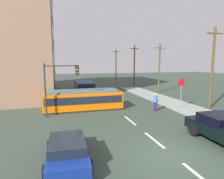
% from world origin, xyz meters
% --- Properties ---
extents(ground_plane, '(120.00, 120.00, 0.00)m').
position_xyz_m(ground_plane, '(0.00, 10.00, 0.00)').
color(ground_plane, '#354438').
extents(sidewalk_curb_right, '(3.20, 36.00, 0.14)m').
position_xyz_m(sidewalk_curb_right, '(6.80, 6.00, 0.07)').
color(sidewalk_curb_right, gray).
rests_on(sidewalk_curb_right, ground).
extents(lane_stripe_0, '(0.16, 2.40, 0.01)m').
position_xyz_m(lane_stripe_0, '(0.00, -2.00, 0.01)').
color(lane_stripe_0, silver).
rests_on(lane_stripe_0, ground).
extents(lane_stripe_1, '(0.16, 2.40, 0.01)m').
position_xyz_m(lane_stripe_1, '(0.00, 2.00, 0.01)').
color(lane_stripe_1, silver).
rests_on(lane_stripe_1, ground).
extents(lane_stripe_2, '(0.16, 2.40, 0.01)m').
position_xyz_m(lane_stripe_2, '(0.00, 6.00, 0.01)').
color(lane_stripe_2, silver).
rests_on(lane_stripe_2, ground).
extents(lane_stripe_3, '(0.16, 2.40, 0.01)m').
position_xyz_m(lane_stripe_3, '(0.00, 16.70, 0.01)').
color(lane_stripe_3, silver).
rests_on(lane_stripe_3, ground).
extents(lane_stripe_4, '(0.16, 2.40, 0.01)m').
position_xyz_m(lane_stripe_4, '(0.00, 22.70, 0.01)').
color(lane_stripe_4, silver).
rests_on(lane_stripe_4, ground).
extents(streetcar_tram, '(7.47, 2.60, 1.92)m').
position_xyz_m(streetcar_tram, '(-3.11, 10.70, 0.99)').
color(streetcar_tram, orange).
rests_on(streetcar_tram, ground).
extents(city_bus, '(2.65, 5.96, 1.80)m').
position_xyz_m(city_bus, '(-1.77, 20.12, 1.04)').
color(city_bus, '#3B5387').
rests_on(city_bus, ground).
extents(pedestrian_crossing, '(0.50, 0.36, 1.67)m').
position_xyz_m(pedestrian_crossing, '(3.36, 8.16, 0.94)').
color(pedestrian_crossing, '#352559').
rests_on(pedestrian_crossing, ground).
extents(parked_sedan_near, '(2.02, 4.14, 1.19)m').
position_xyz_m(parked_sedan_near, '(-5.11, 0.70, 0.62)').
color(parked_sedan_near, navy).
rests_on(parked_sedan_near, ground).
extents(parked_sedan_mid, '(2.01, 4.55, 1.19)m').
position_xyz_m(parked_sedan_mid, '(-5.46, 14.66, 0.62)').
color(parked_sedan_mid, silver).
rests_on(parked_sedan_mid, ground).
extents(stop_sign, '(0.76, 0.07, 2.88)m').
position_xyz_m(stop_sign, '(6.18, 8.27, 2.19)').
color(stop_sign, gray).
rests_on(stop_sign, sidewalk_curb_right).
extents(traffic_light_mast, '(2.86, 0.33, 4.50)m').
position_xyz_m(traffic_light_mast, '(-5.28, 8.80, 3.19)').
color(traffic_light_mast, '#333333').
rests_on(traffic_light_mast, ground).
extents(utility_pole_near, '(1.80, 0.24, 7.93)m').
position_xyz_m(utility_pole_near, '(9.18, 7.70, 4.15)').
color(utility_pole_near, brown).
rests_on(utility_pole_near, ground).
extents(utility_pole_mid, '(1.80, 0.24, 7.29)m').
position_xyz_m(utility_pole_mid, '(9.38, 18.38, 3.82)').
color(utility_pole_mid, brown).
rests_on(utility_pole_mid, ground).
extents(utility_pole_far, '(1.80, 0.24, 7.84)m').
position_xyz_m(utility_pole_far, '(9.34, 28.20, 4.10)').
color(utility_pole_far, brown).
rests_on(utility_pole_far, ground).
extents(utility_pole_distant, '(1.80, 0.24, 7.84)m').
position_xyz_m(utility_pole_distant, '(9.15, 40.23, 4.10)').
color(utility_pole_distant, brown).
rests_on(utility_pole_distant, ground).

